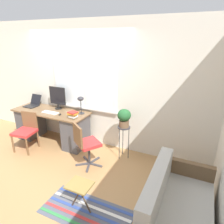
% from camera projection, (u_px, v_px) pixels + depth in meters
% --- Properties ---
extents(ground_plane, '(14.00, 14.00, 0.00)m').
position_uv_depth(ground_plane, '(65.00, 153.00, 4.30)').
color(ground_plane, tan).
extents(wall_back_with_window, '(9.00, 0.12, 2.70)m').
position_uv_depth(wall_back_with_window, '(80.00, 84.00, 4.45)').
color(wall_back_with_window, white).
rests_on(wall_back_with_window, ground_plane).
extents(desk, '(1.81, 0.66, 0.77)m').
position_uv_depth(desk, '(52.00, 125.00, 4.67)').
color(desk, brown).
rests_on(desk, ground_plane).
extents(laptop, '(0.30, 0.36, 0.25)m').
position_uv_depth(laptop, '(33.00, 104.00, 4.86)').
color(laptop, black).
rests_on(laptop, desk).
extents(monitor, '(0.43, 0.16, 0.52)m').
position_uv_depth(monitor, '(58.00, 97.00, 4.58)').
color(monitor, black).
rests_on(monitor, desk).
extents(keyboard, '(0.39, 0.14, 0.02)m').
position_uv_depth(keyboard, '(50.00, 113.00, 4.41)').
color(keyboard, silver).
rests_on(keyboard, desk).
extents(mouse, '(0.04, 0.07, 0.04)m').
position_uv_depth(mouse, '(60.00, 114.00, 4.28)').
color(mouse, black).
rests_on(mouse, desk).
extents(desk_lamp, '(0.14, 0.14, 0.39)m').
position_uv_depth(desk_lamp, '(81.00, 101.00, 4.27)').
color(desk_lamp, '#2D2D33').
rests_on(desk_lamp, desk).
extents(book_stack, '(0.21, 0.19, 0.14)m').
position_uv_depth(book_stack, '(73.00, 115.00, 4.11)').
color(book_stack, olive).
rests_on(book_stack, desk).
extents(desk_chair_wooden, '(0.47, 0.48, 0.82)m').
position_uv_depth(desk_chair_wooden, '(26.00, 130.00, 4.32)').
color(desk_chair_wooden, brown).
rests_on(desk_chair_wooden, ground_plane).
extents(office_chair_swivel, '(0.55, 0.56, 0.88)m').
position_uv_depth(office_chair_swivel, '(85.00, 143.00, 3.72)').
color(office_chair_swivel, '#47474C').
rests_on(office_chair_swivel, ground_plane).
extents(couch_loveseat, '(0.74, 1.43, 0.85)m').
position_uv_depth(couch_loveseat, '(175.00, 216.00, 2.42)').
color(couch_loveseat, beige).
rests_on(couch_loveseat, ground_plane).
extents(plant_stand, '(0.25, 0.25, 0.69)m').
position_uv_depth(plant_stand, '(124.00, 131.00, 3.95)').
color(plant_stand, '#333338').
rests_on(plant_stand, ground_plane).
extents(potted_plant, '(0.26, 0.26, 0.36)m').
position_uv_depth(potted_plant, '(124.00, 117.00, 3.84)').
color(potted_plant, brown).
rests_on(potted_plant, plant_stand).
extents(floor_rug_striped, '(1.30, 0.61, 0.01)m').
position_uv_depth(floor_rug_striped, '(86.00, 212.00, 2.84)').
color(floor_rug_striped, '#565B6B').
rests_on(floor_rug_striped, ground_plane).
extents(folding_stool, '(0.34, 0.28, 0.45)m').
position_uv_depth(folding_stool, '(80.00, 188.00, 2.75)').
color(folding_stool, olive).
rests_on(folding_stool, ground_plane).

